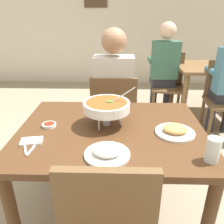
% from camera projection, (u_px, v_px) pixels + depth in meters
% --- Properties ---
extents(ground_plane, '(16.00, 16.00, 0.00)m').
position_uv_depth(ground_plane, '(111.00, 214.00, 1.76)').
color(ground_plane, gray).
extents(cafe_rear_partition, '(10.00, 0.10, 3.00)m').
position_uv_depth(cafe_rear_partition, '(117.00, 7.00, 4.39)').
color(cafe_rear_partition, beige).
rests_on(cafe_rear_partition, ground_plane).
extents(dining_table_main, '(1.18, 0.91, 0.75)m').
position_uv_depth(dining_table_main, '(111.00, 143.00, 1.50)').
color(dining_table_main, '#51331C').
rests_on(dining_table_main, ground_plane).
extents(chair_diner_main, '(0.44, 0.44, 0.90)m').
position_uv_depth(chair_diner_main, '(114.00, 114.00, 2.23)').
color(chair_diner_main, brown).
rests_on(chair_diner_main, ground_plane).
extents(diner_main, '(0.40, 0.45, 1.31)m').
position_uv_depth(diner_main, '(114.00, 90.00, 2.17)').
color(diner_main, '#2D2D38').
rests_on(diner_main, ground_plane).
extents(curry_bowl, '(0.33, 0.30, 0.26)m').
position_uv_depth(curry_bowl, '(107.00, 107.00, 1.46)').
color(curry_bowl, silver).
rests_on(curry_bowl, dining_table_main).
extents(rice_plate, '(0.24, 0.24, 0.06)m').
position_uv_depth(rice_plate, '(107.00, 152.00, 1.18)').
color(rice_plate, white).
rests_on(rice_plate, dining_table_main).
extents(appetizer_plate, '(0.24, 0.24, 0.06)m').
position_uv_depth(appetizer_plate, '(175.00, 131.00, 1.39)').
color(appetizer_plate, white).
rests_on(appetizer_plate, dining_table_main).
extents(sauce_dish, '(0.09, 0.09, 0.02)m').
position_uv_depth(sauce_dish, '(49.00, 125.00, 1.48)').
color(sauce_dish, white).
rests_on(sauce_dish, dining_table_main).
extents(napkin_folded, '(0.13, 0.10, 0.02)m').
position_uv_depth(napkin_folded, '(32.00, 141.00, 1.30)').
color(napkin_folded, white).
rests_on(napkin_folded, dining_table_main).
extents(fork_utensil, '(0.08, 0.16, 0.01)m').
position_uv_depth(fork_utensil, '(25.00, 147.00, 1.26)').
color(fork_utensil, silver).
rests_on(fork_utensil, dining_table_main).
extents(spoon_utensil, '(0.03, 0.17, 0.01)m').
position_uv_depth(spoon_utensil, '(34.00, 147.00, 1.26)').
color(spoon_utensil, silver).
rests_on(spoon_utensil, dining_table_main).
extents(drink_glass, '(0.07, 0.07, 0.13)m').
position_uv_depth(drink_glass, '(213.00, 151.00, 1.13)').
color(drink_glass, silver).
rests_on(drink_glass, dining_table_main).
extents(dining_table_far, '(1.00, 0.80, 0.75)m').
position_uv_depth(dining_table_far, '(212.00, 75.00, 3.18)').
color(dining_table_far, brown).
rests_on(dining_table_far, ground_plane).
extents(chair_bg_left, '(0.49, 0.49, 0.90)m').
position_uv_depth(chair_bg_left, '(168.00, 81.00, 3.28)').
color(chair_bg_left, brown).
rests_on(chair_bg_left, ground_plane).
extents(chair_bg_middle, '(0.48, 0.48, 0.90)m').
position_uv_depth(chair_bg_middle, '(224.00, 95.00, 2.74)').
color(chair_bg_middle, brown).
rests_on(chair_bg_middle, ground_plane).
extents(patron_bg_left, '(0.40, 0.45, 1.31)m').
position_uv_depth(patron_bg_left, '(164.00, 65.00, 3.17)').
color(patron_bg_left, '#2D2D38').
rests_on(patron_bg_left, ground_plane).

